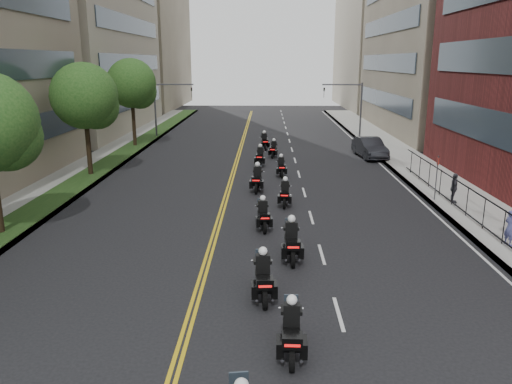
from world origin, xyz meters
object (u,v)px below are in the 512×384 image
Objects in this scene: motorcycle_10 at (264,142)px; pedestrian_a at (510,228)px; motorcycle_5 at (285,194)px; motorcycle_9 at (274,150)px; motorcycle_7 at (281,167)px; motorcycle_1 at (291,332)px; motorcycle_3 at (291,243)px; motorcycle_4 at (263,216)px; motorcycle_6 at (257,180)px; motorcycle_2 at (263,279)px; motorcycle_8 at (260,157)px; parked_sedan at (370,148)px; pedestrian_c at (454,188)px.

motorcycle_10 reaches higher than pedestrian_a.
motorcycle_9 is (-0.42, 14.20, -0.02)m from motorcycle_5.
motorcycle_7 is at bearing -78.76° from motorcycle_9.
motorcycle_1 is 0.93× the size of motorcycle_3.
motorcycle_6 is at bearing 86.98° from motorcycle_4.
motorcycle_2 reaches higher than motorcycle_7.
motorcycle_8 is at bearing -98.52° from motorcycle_10.
motorcycle_4 is 10.70m from pedestrian_a.
motorcycle_1 is at bearing -111.89° from parked_sedan.
motorcycle_7 is 1.37× the size of pedestrian_a.
parked_sedan is at bearing 25.27° from motorcycle_8.
motorcycle_7 is at bearing 62.64° from pedestrian_c.
parked_sedan is (8.65, 18.18, 0.18)m from motorcycle_4.
motorcycle_1 reaches higher than motorcycle_4.
motorcycle_1 is 1.39× the size of pedestrian_c.
motorcycle_2 is 1.57× the size of pedestrian_a.
motorcycle_4 reaches higher than motorcycle_7.
motorcycle_5 is (1.13, 11.11, -0.07)m from motorcycle_2.
motorcycle_10 is (-1.21, 17.82, 0.04)m from motorcycle_5.
motorcycle_2 reaches higher than pedestrian_a.
motorcycle_1 is at bearing -93.94° from motorcycle_3.
motorcycle_7 is (0.34, 21.66, -0.06)m from motorcycle_1.
motorcycle_9 is 7.90m from parked_sedan.
pedestrian_c is at bearing -65.52° from motorcycle_10.
parked_sedan is at bearing -14.56° from pedestrian_a.
motorcycle_10 is (-1.19, 25.57, -0.05)m from motorcycle_3.
motorcycle_8 is (0.09, 7.55, -0.05)m from motorcycle_6.
pedestrian_c reaches higher than motorcycle_7.
pedestrian_c is at bearing 58.20° from motorcycle_1.
motorcycle_10 is (-0.03, 21.80, 0.03)m from motorcycle_4.
motorcycle_3 reaches higher than motorcycle_8.
motorcycle_10 is at bearing 40.46° from pedestrian_c.
motorcycle_10 is 1.39× the size of pedestrian_c.
parked_sedan is at bearing 40.47° from motorcycle_7.
motorcycle_10 is at bearing 85.97° from motorcycle_2.
motorcycle_6 is at bearing -113.57° from motorcycle_7.
motorcycle_3 is 1.02× the size of motorcycle_6.
motorcycle_8 is (-1.47, 18.42, -0.06)m from motorcycle_3.
motorcycle_3 is 3.95m from motorcycle_4.
motorcycle_4 is at bearing 57.93° from pedestrian_a.
parked_sedan is (8.68, -3.62, 0.15)m from motorcycle_10.
motorcycle_9 is at bearing 91.64° from motorcycle_1.
motorcycle_4 is 0.44× the size of parked_sedan.
motorcycle_3 is at bearing -115.48° from parked_sedan.
motorcycle_3 is 1.10× the size of motorcycle_8.
parked_sedan reaches higher than motorcycle_5.
motorcycle_4 is at bearing 121.54° from pedestrian_c.
motorcycle_4 is at bearing -83.07° from motorcycle_6.
motorcycle_6 is at bearing 84.68° from pedestrian_c.
pedestrian_a is (10.76, -16.96, 0.26)m from motorcycle_8.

